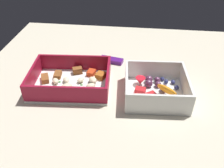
# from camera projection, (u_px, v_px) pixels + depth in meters

# --- Properties ---
(table_surface) EXTENTS (0.80, 0.80, 0.02)m
(table_surface) POSITION_uv_depth(u_px,v_px,m) (117.00, 92.00, 0.63)
(table_surface) COLOR beige
(table_surface) RESTS_ON ground
(pasta_container) EXTENTS (0.21, 0.16, 0.05)m
(pasta_container) POSITION_uv_depth(u_px,v_px,m) (71.00, 81.00, 0.63)
(pasta_container) COLOR white
(pasta_container) RESTS_ON table_surface
(fruit_bowl) EXTENTS (0.16, 0.16, 0.06)m
(fruit_bowl) POSITION_uv_depth(u_px,v_px,m) (156.00, 88.00, 0.60)
(fruit_bowl) COLOR white
(fruit_bowl) RESTS_ON table_surface
(candy_bar) EXTENTS (0.07, 0.04, 0.01)m
(candy_bar) POSITION_uv_depth(u_px,v_px,m) (111.00, 60.00, 0.73)
(candy_bar) COLOR #51197A
(candy_bar) RESTS_ON table_surface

